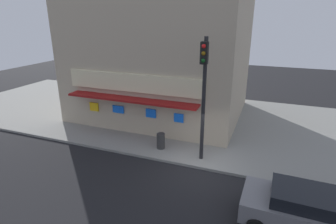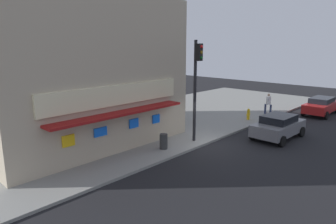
{
  "view_description": "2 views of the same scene",
  "coord_description": "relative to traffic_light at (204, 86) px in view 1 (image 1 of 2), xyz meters",
  "views": [
    {
      "loc": [
        2.76,
        -10.99,
        6.82
      ],
      "look_at": [
        -2.5,
        2.66,
        1.66
      ],
      "focal_mm": 29.16,
      "sensor_mm": 36.0,
      "label": 1
    },
    {
      "loc": [
        -13.63,
        -9.85,
        5.76
      ],
      "look_at": [
        -1.14,
        1.92,
        1.89
      ],
      "focal_mm": 32.21,
      "sensor_mm": 36.0,
      "label": 2
    }
  ],
  "objects": [
    {
      "name": "sidewalk",
      "position": [
        0.04,
        5.29,
        -3.79
      ],
      "size": [
        41.12,
        12.04,
        0.13
      ],
      "primitive_type": "cube",
      "color": "gray",
      "rests_on": "ground_plane"
    },
    {
      "name": "trash_can",
      "position": [
        -2.29,
        0.41,
        -3.31
      ],
      "size": [
        0.44,
        0.44,
        0.83
      ],
      "primitive_type": "cylinder",
      "color": "#2D2D2D",
      "rests_on": "sidewalk"
    },
    {
      "name": "parked_car_grey",
      "position": [
        4.31,
        -3.17,
        -3.08
      ],
      "size": [
        4.0,
        2.19,
        1.48
      ],
      "color": "slate",
      "rests_on": "ground_plane"
    },
    {
      "name": "corner_building",
      "position": [
        -4.47,
        5.99,
        0.35
      ],
      "size": [
        10.98,
        9.59,
        8.17
      ],
      "color": "tan",
      "rests_on": "sidewalk"
    },
    {
      "name": "ground_plane",
      "position": [
        0.04,
        -0.73,
        -3.86
      ],
      "size": [
        61.68,
        61.68,
        0.0
      ],
      "primitive_type": "plane",
      "color": "black"
    },
    {
      "name": "traffic_light",
      "position": [
        0.0,
        0.0,
        0.0
      ],
      "size": [
        0.32,
        0.58,
        5.87
      ],
      "color": "black",
      "rests_on": "sidewalk"
    }
  ]
}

